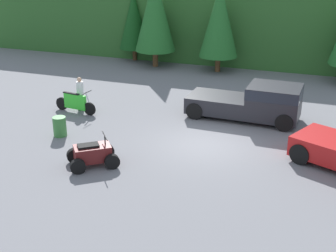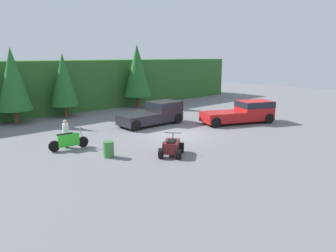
{
  "view_description": "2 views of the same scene",
  "coord_description": "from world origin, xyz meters",
  "px_view_note": "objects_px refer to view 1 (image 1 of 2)",
  "views": [
    {
      "loc": [
        4.66,
        -17.57,
        8.06
      ],
      "look_at": [
        -1.36,
        -0.76,
        0.95
      ],
      "focal_mm": 50.0,
      "sensor_mm": 36.0,
      "label": 1
    },
    {
      "loc": [
        -15.69,
        -16.04,
        5.48
      ],
      "look_at": [
        -1.36,
        -0.76,
        0.95
      ],
      "focal_mm": 35.0,
      "sensor_mm": 36.0,
      "label": 2
    }
  ],
  "objects_px": {
    "pickup_truck_second": "(255,101)",
    "steel_barrel": "(60,126)",
    "quad_atv": "(93,155)",
    "dirt_bike": "(75,103)",
    "rider_person": "(80,92)"
  },
  "relations": [
    {
      "from": "dirt_bike",
      "to": "quad_atv",
      "type": "height_order",
      "value": "dirt_bike"
    },
    {
      "from": "pickup_truck_second",
      "to": "rider_person",
      "type": "relative_size",
      "value": 3.14
    },
    {
      "from": "quad_atv",
      "to": "steel_barrel",
      "type": "distance_m",
      "value": 3.48
    },
    {
      "from": "dirt_bike",
      "to": "steel_barrel",
      "type": "xyz_separation_m",
      "value": [
        0.89,
        -2.89,
        -0.06
      ]
    },
    {
      "from": "quad_atv",
      "to": "steel_barrel",
      "type": "xyz_separation_m",
      "value": [
        -2.76,
        2.12,
        -0.02
      ]
    },
    {
      "from": "rider_person",
      "to": "steel_barrel",
      "type": "height_order",
      "value": "rider_person"
    },
    {
      "from": "quad_atv",
      "to": "steel_barrel",
      "type": "height_order",
      "value": "quad_atv"
    },
    {
      "from": "pickup_truck_second",
      "to": "rider_person",
      "type": "distance_m",
      "value": 8.71
    },
    {
      "from": "rider_person",
      "to": "dirt_bike",
      "type": "bearing_deg",
      "value": -73.8
    },
    {
      "from": "dirt_bike",
      "to": "rider_person",
      "type": "bearing_deg",
      "value": 90.37
    },
    {
      "from": "pickup_truck_second",
      "to": "steel_barrel",
      "type": "bearing_deg",
      "value": -146.07
    },
    {
      "from": "steel_barrel",
      "to": "dirt_bike",
      "type": "bearing_deg",
      "value": 107.14
    },
    {
      "from": "pickup_truck_second",
      "to": "rider_person",
      "type": "height_order",
      "value": "pickup_truck_second"
    },
    {
      "from": "dirt_bike",
      "to": "steel_barrel",
      "type": "relative_size",
      "value": 2.71
    },
    {
      "from": "pickup_truck_second",
      "to": "dirt_bike",
      "type": "bearing_deg",
      "value": -165.32
    }
  ]
}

